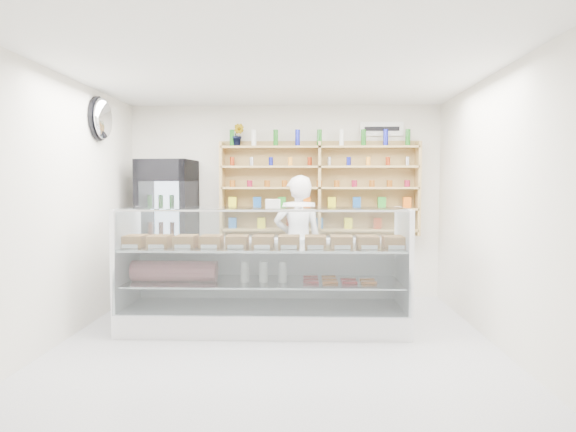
{
  "coord_description": "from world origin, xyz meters",
  "views": [
    {
      "loc": [
        0.28,
        -5.02,
        1.65
      ],
      "look_at": [
        0.1,
        0.9,
        1.29
      ],
      "focal_mm": 32.0,
      "sensor_mm": 36.0,
      "label": 1
    }
  ],
  "objects": [
    {
      "name": "display_counter",
      "position": [
        -0.17,
        0.75,
        0.38
      ],
      "size": [
        3.2,
        0.95,
        1.39
      ],
      "color": "white",
      "rests_on": "floor"
    },
    {
      "name": "shop_worker",
      "position": [
        0.2,
        1.82,
        0.89
      ],
      "size": [
        0.72,
        0.54,
        1.77
      ],
      "primitive_type": "imported",
      "rotation": [
        0.0,
        0.0,
        3.34
      ],
      "color": "silver",
      "rests_on": "floor"
    },
    {
      "name": "security_mirror",
      "position": [
        -2.17,
        1.2,
        2.45
      ],
      "size": [
        0.15,
        0.5,
        0.5
      ],
      "primitive_type": "ellipsoid",
      "color": "silver",
      "rests_on": "left_wall"
    },
    {
      "name": "potted_plant",
      "position": [
        -0.67,
        2.34,
        2.35
      ],
      "size": [
        0.2,
        0.18,
        0.32
      ],
      "primitive_type": "imported",
      "rotation": [
        0.0,
        0.0,
        -0.22
      ],
      "color": "#1E6626",
      "rests_on": "wall_shelving"
    },
    {
      "name": "room",
      "position": [
        0.0,
        0.0,
        1.4
      ],
      "size": [
        5.0,
        5.0,
        5.0
      ],
      "color": "silver",
      "rests_on": "ground"
    },
    {
      "name": "drinks_cooler",
      "position": [
        -1.64,
        2.13,
        1.0
      ],
      "size": [
        0.77,
        0.75,
        1.99
      ],
      "rotation": [
        0.0,
        0.0,
        -0.08
      ],
      "color": "black",
      "rests_on": "floor"
    },
    {
      "name": "wall_shelving",
      "position": [
        0.5,
        2.34,
        1.59
      ],
      "size": [
        2.84,
        0.28,
        1.33
      ],
      "color": "tan",
      "rests_on": "back_wall"
    },
    {
      "name": "wall_sign",
      "position": [
        1.4,
        2.47,
        2.45
      ],
      "size": [
        0.62,
        0.03,
        0.2
      ],
      "primitive_type": "cube",
      "color": "white",
      "rests_on": "back_wall"
    }
  ]
}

